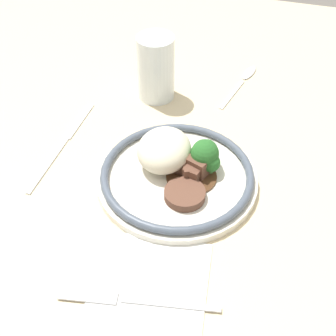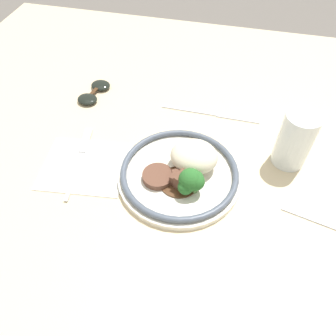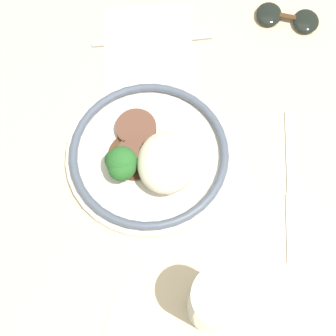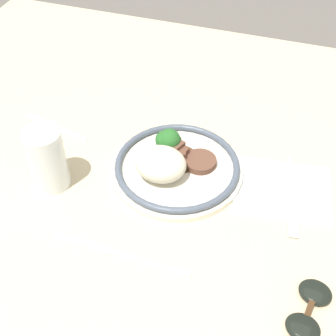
{
  "view_description": "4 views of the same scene",
  "coord_description": "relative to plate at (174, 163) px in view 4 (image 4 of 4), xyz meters",
  "views": [
    {
      "loc": [
        -0.46,
        -0.17,
        0.54
      ],
      "look_at": [
        -0.01,
        -0.04,
        0.09
      ],
      "focal_mm": 50.0,
      "sensor_mm": 36.0,
      "label": 1
    },
    {
      "loc": [
        0.08,
        -0.44,
        0.54
      ],
      "look_at": [
        -0.01,
        -0.07,
        0.09
      ],
      "focal_mm": 35.0,
      "sensor_mm": 36.0,
      "label": 2
    },
    {
      "loc": [
        0.28,
        -0.01,
        0.66
      ],
      "look_at": [
        0.04,
        -0.02,
        0.08
      ],
      "focal_mm": 50.0,
      "sensor_mm": 36.0,
      "label": 3
    },
    {
      "loc": [
        -0.16,
        0.52,
        0.65
      ],
      "look_at": [
        0.02,
        -0.03,
        0.07
      ],
      "focal_mm": 50.0,
      "sensor_mm": 36.0,
      "label": 4
    }
  ],
  "objects": [
    {
      "name": "ground_plane",
      "position": [
        -0.02,
        0.05,
        -0.07
      ],
      "size": [
        8.0,
        8.0,
        0.0
      ],
      "primitive_type": "plane",
      "color": "#5B5651"
    },
    {
      "name": "dining_table",
      "position": [
        -0.02,
        0.05,
        -0.04
      ],
      "size": [
        1.36,
        1.17,
        0.05
      ],
      "color": "beige",
      "rests_on": "ground"
    },
    {
      "name": "napkin",
      "position": [
        -0.2,
        -0.02,
        -0.02
      ],
      "size": [
        0.18,
        0.16,
        0.0
      ],
      "color": "white",
      "rests_on": "dining_table"
    },
    {
      "name": "plate",
      "position": [
        0.0,
        0.0,
        0.0
      ],
      "size": [
        0.24,
        0.24,
        0.06
      ],
      "color": "silver",
      "rests_on": "dining_table"
    },
    {
      "name": "juice_glass",
      "position": [
        0.2,
        0.09,
        0.03
      ],
      "size": [
        0.06,
        0.06,
        0.12
      ],
      "color": "#F4AD19",
      "rests_on": "dining_table"
    },
    {
      "name": "fork",
      "position": [
        -0.21,
        0.01,
        -0.02
      ],
      "size": [
        0.04,
        0.19,
        0.0
      ],
      "rotation": [
        0.0,
        0.0,
        1.74
      ],
      "color": "silver",
      "rests_on": "napkin"
    },
    {
      "name": "knife",
      "position": [
        0.03,
        0.2,
        -0.02
      ],
      "size": [
        0.23,
        0.01,
        0.0
      ],
      "rotation": [
        0.0,
        0.0,
        -0.01
      ],
      "color": "silver",
      "rests_on": "dining_table"
    },
    {
      "name": "spoon",
      "position": [
        0.3,
        -0.05,
        -0.02
      ],
      "size": [
        0.16,
        0.05,
        0.01
      ],
      "rotation": [
        0.0,
        0.0,
        -0.23
      ],
      "color": "silver",
      "rests_on": "dining_table"
    },
    {
      "name": "sunglasses",
      "position": [
        -0.26,
        0.21,
        -0.01
      ],
      "size": [
        0.07,
        0.11,
        0.01
      ],
      "rotation": [
        0.0,
        0.0,
        -0.18
      ],
      "color": "black",
      "rests_on": "dining_table"
    }
  ]
}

